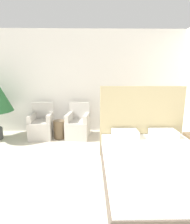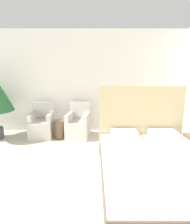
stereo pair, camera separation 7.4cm
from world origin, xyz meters
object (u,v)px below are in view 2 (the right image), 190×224
(armchair_near_window_left, at_px, (42,126))
(side_table, at_px, (60,129))
(bed, at_px, (154,164))
(armchair_near_window_right, at_px, (78,126))

(armchair_near_window_left, height_order, side_table, armchair_near_window_left)
(bed, bearing_deg, armchair_near_window_left, 139.69)
(side_table, bearing_deg, armchair_near_window_left, 172.69)
(armchair_near_window_left, bearing_deg, side_table, -10.97)
(armchair_near_window_left, relative_size, armchair_near_window_right, 1.00)
(bed, bearing_deg, armchair_near_window_right, 124.63)
(armchair_near_window_right, xyz_separation_m, side_table, (-0.49, -0.06, -0.06))
(bed, distance_m, side_table, 2.71)
(bed, xyz_separation_m, armchair_near_window_left, (-2.37, 2.01, 0.02))
(armchair_near_window_right, bearing_deg, bed, -48.43)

